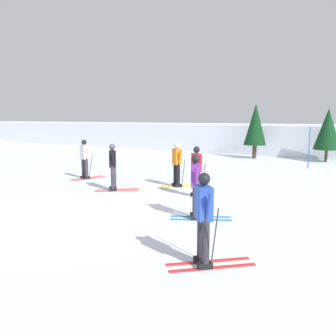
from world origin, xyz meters
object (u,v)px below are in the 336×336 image
at_px(skier_purple, 196,185).
at_px(conifer_far_right, 255,125).
at_px(conifer_far_left, 328,129).
at_px(skier_black, 113,166).
at_px(skier_white, 85,158).
at_px(trail_marker_pole, 309,148).
at_px(skier_orange, 177,163).
at_px(skier_blue, 204,217).
at_px(skier_red, 197,170).

xyz_separation_m(skier_purple, conifer_far_right, (-2.45, 14.05, 1.27)).
xyz_separation_m(conifer_far_left, conifer_far_right, (-4.23, -0.37, 0.22)).
xyz_separation_m(skier_black, skier_white, (-2.60, 1.30, 0.00)).
height_order(trail_marker_pole, conifer_far_left, conifer_far_left).
bearing_deg(skier_orange, skier_blue, -57.69).
bearing_deg(skier_orange, skier_white, -173.51).
relative_size(skier_purple, conifer_far_left, 0.54).
relative_size(skier_red, skier_black, 1.00).
distance_m(skier_purple, skier_blue, 2.93).
relative_size(skier_red, skier_blue, 1.00).
distance_m(skier_orange, trail_marker_pole, 8.45).
relative_size(skier_white, conifer_far_left, 0.54).
bearing_deg(skier_blue, trail_marker_pole, 90.58).
height_order(skier_white, conifer_far_left, conifer_far_left).
relative_size(skier_red, skier_white, 1.00).
height_order(skier_red, skier_orange, same).
distance_m(skier_orange, conifer_far_left, 11.79).
xyz_separation_m(skier_black, trail_marker_pole, (5.36, 9.40, 0.17)).
height_order(skier_red, conifer_far_right, conifer_far_right).
bearing_deg(conifer_far_right, skier_red, -83.21).
relative_size(skier_orange, skier_blue, 1.00).
bearing_deg(trail_marker_pole, skier_purple, -96.41).
bearing_deg(skier_purple, skier_blue, -61.77).
xyz_separation_m(skier_orange, trail_marker_pole, (3.68, 7.61, 0.17)).
height_order(skier_black, conifer_far_right, conifer_far_right).
height_order(skier_red, skier_black, same).
xyz_separation_m(skier_orange, conifer_far_left, (4.21, 10.96, 1.05)).
distance_m(skier_white, conifer_far_left, 14.29).
bearing_deg(conifer_far_left, skier_orange, -111.02).
relative_size(skier_red, conifer_far_left, 0.54).
height_order(skier_purple, trail_marker_pole, trail_marker_pole).
distance_m(skier_white, skier_blue, 9.82).
relative_size(skier_blue, conifer_far_right, 0.49).
distance_m(skier_orange, skier_blue, 7.15).
distance_m(skier_black, trail_marker_pole, 10.82).
relative_size(skier_blue, conifer_far_left, 0.54).
distance_m(skier_red, skier_black, 3.12).
relative_size(skier_orange, conifer_far_left, 0.54).
xyz_separation_m(skier_purple, skier_black, (-4.12, 1.68, -0.00)).
bearing_deg(skier_blue, skier_purple, 118.23).
height_order(skier_purple, skier_black, same).
height_order(skier_orange, trail_marker_pole, trail_marker_pole).
distance_m(skier_red, conifer_far_left, 12.51).
height_order(skier_orange, conifer_far_left, conifer_far_left).
height_order(skier_black, skier_blue, same).
bearing_deg(skier_white, skier_blue, -34.45).
distance_m(skier_purple, skier_black, 4.44).
relative_size(skier_red, skier_orange, 1.00).
relative_size(skier_purple, skier_black, 1.00).
bearing_deg(skier_black, skier_white, 153.42).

